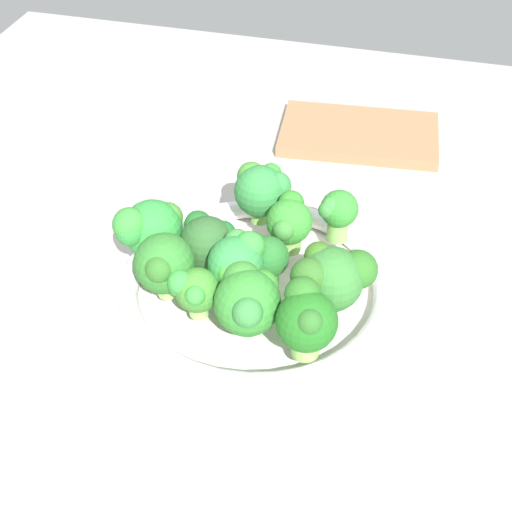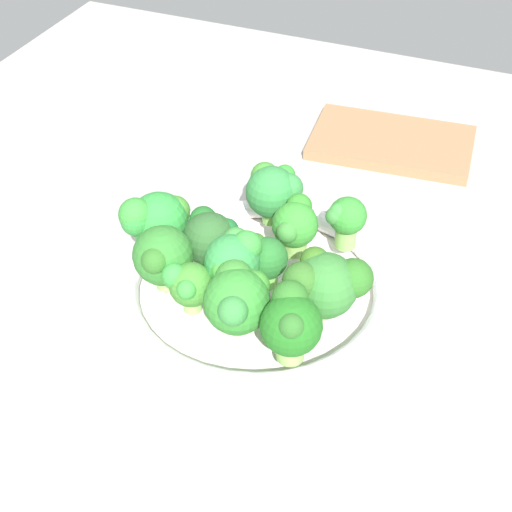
% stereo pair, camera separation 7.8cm
% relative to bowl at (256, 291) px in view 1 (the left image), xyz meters
% --- Properties ---
extents(ground_plane, '(1.30, 1.30, 0.03)m').
position_rel_bowl_xyz_m(ground_plane, '(-0.03, -0.01, -0.03)').
color(ground_plane, '#A4A29B').
extents(bowl, '(0.29, 0.29, 0.04)m').
position_rel_bowl_xyz_m(bowl, '(0.00, 0.00, 0.00)').
color(bowl, white).
rests_on(bowl, ground_plane).
extents(broccoli_floret_0, '(0.06, 0.07, 0.07)m').
position_rel_bowl_xyz_m(broccoli_floret_0, '(0.08, 0.05, 0.06)').
color(broccoli_floret_0, '#9AD767').
rests_on(broccoli_floret_0, bowl).
extents(broccoli_floret_1, '(0.06, 0.06, 0.06)m').
position_rel_bowl_xyz_m(broccoli_floret_1, '(0.05, -0.00, 0.06)').
color(broccoli_floret_1, '#94D073').
rests_on(broccoli_floret_1, bowl).
extents(broccoli_floret_2, '(0.06, 0.06, 0.07)m').
position_rel_bowl_xyz_m(broccoli_floret_2, '(0.02, -0.10, 0.06)').
color(broccoli_floret_2, '#81C355').
rests_on(broccoli_floret_2, bowl).
extents(broccoli_floret_3, '(0.04, 0.04, 0.06)m').
position_rel_bowl_xyz_m(broccoli_floret_3, '(-0.07, -0.09, 0.06)').
color(broccoli_floret_3, '#84BB5A').
rests_on(broccoli_floret_3, bowl).
extents(broccoli_floret_4, '(0.06, 0.06, 0.08)m').
position_rel_bowl_xyz_m(broccoli_floret_4, '(0.01, 0.03, 0.07)').
color(broccoli_floret_4, '#83BA5E').
rests_on(broccoli_floret_4, bowl).
extents(broccoli_floret_5, '(0.05, 0.04, 0.06)m').
position_rel_bowl_xyz_m(broccoli_floret_5, '(-0.01, 0.00, 0.05)').
color(broccoli_floret_5, '#76C14F').
rests_on(broccoli_floret_5, bowl).
extents(broccoli_floret_6, '(0.06, 0.06, 0.07)m').
position_rel_bowl_xyz_m(broccoli_floret_6, '(-0.07, 0.09, 0.06)').
color(broccoli_floret_6, '#8CC35C').
rests_on(broccoli_floret_6, bowl).
extents(broccoli_floret_7, '(0.05, 0.05, 0.06)m').
position_rel_bowl_xyz_m(broccoli_floret_7, '(0.04, 0.07, 0.05)').
color(broccoli_floret_7, '#9DD767').
rests_on(broccoli_floret_7, bowl).
extents(broccoli_floret_8, '(0.08, 0.07, 0.07)m').
position_rel_bowl_xyz_m(broccoli_floret_8, '(-0.08, 0.02, 0.06)').
color(broccoli_floret_8, '#87B553').
rests_on(broccoli_floret_8, bowl).
extents(broccoli_floret_9, '(0.06, 0.08, 0.07)m').
position_rel_bowl_xyz_m(broccoli_floret_9, '(-0.01, 0.07, 0.06)').
color(broccoli_floret_9, '#82C759').
rests_on(broccoli_floret_9, bowl).
extents(broccoli_floret_10, '(0.07, 0.07, 0.07)m').
position_rel_bowl_xyz_m(broccoli_floret_10, '(0.12, -0.00, 0.06)').
color(broccoli_floret_10, '#84B75A').
rests_on(broccoli_floret_10, bowl).
extents(broccoli_floret_11, '(0.05, 0.06, 0.06)m').
position_rel_bowl_xyz_m(broccoli_floret_11, '(-0.02, -0.06, 0.06)').
color(broccoli_floret_11, '#84B555').
rests_on(broccoli_floret_11, bowl).
extents(cutting_board, '(0.23, 0.15, 0.02)m').
position_rel_bowl_xyz_m(cutting_board, '(-0.05, -0.37, -0.01)').
color(cutting_board, '#9C6D49').
rests_on(cutting_board, ground_plane).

